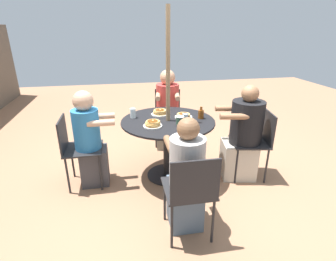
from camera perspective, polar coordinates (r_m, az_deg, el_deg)
ground_plane at (r=3.48m, az=-0.00°, el=-9.62°), size 12.00×12.00×0.00m
patio_table at (r=3.21m, az=-0.00°, el=-0.74°), size 1.13×1.13×0.76m
umbrella_pole at (r=3.07m, az=-0.00°, el=6.69°), size 0.05×0.05×2.02m
patio_chair_north at (r=4.26m, az=-0.11°, el=4.05°), size 0.50×0.50×0.86m
diner_north at (r=4.09m, az=-0.09°, el=3.97°), size 0.54×0.42×1.21m
patio_chair_east at (r=3.24m, az=-19.39°, el=-3.21°), size 0.43×0.43×0.86m
diner_east at (r=3.20m, az=-16.58°, el=-2.41°), size 0.31×0.48×1.16m
patio_chair_south at (r=2.31m, az=4.95°, el=-12.68°), size 0.43×0.43×0.86m
diner_south at (r=2.44m, az=3.93°, el=-10.47°), size 0.48×0.33×1.11m
patio_chair_west at (r=3.42m, az=18.64°, el=-1.76°), size 0.50×0.50×0.86m
diner_west at (r=3.36m, az=15.95°, el=-1.43°), size 0.46×0.59×1.19m
pancake_plate_a at (r=3.35m, az=-1.82°, el=3.93°), size 0.22×0.22×0.07m
pancake_plate_b at (r=2.95m, az=-3.33°, el=1.44°), size 0.22×0.22×0.08m
pancake_plate_c at (r=3.24m, az=3.42°, el=3.19°), size 0.22×0.22×0.06m
syrup_bottle at (r=3.23m, az=7.16°, el=3.65°), size 0.09×0.07×0.15m
coffee_cup at (r=3.00m, az=2.63°, el=2.21°), size 0.09×0.09×0.10m
drinking_glass_a at (r=3.08m, az=3.79°, el=2.76°), size 0.07×0.07×0.10m
drinking_glass_b at (r=3.25m, az=-7.64°, el=3.77°), size 0.07×0.07×0.12m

